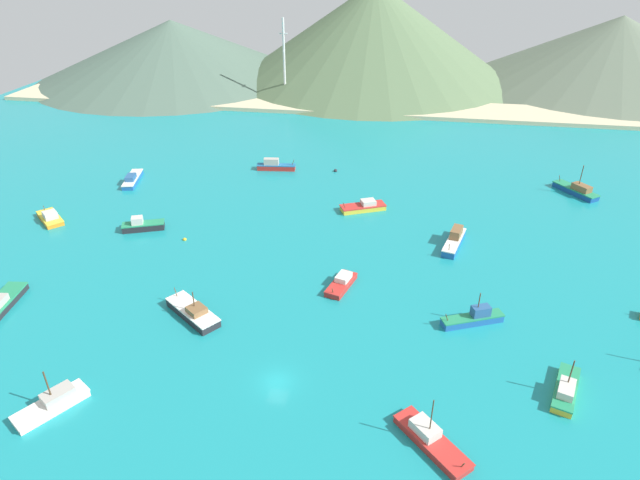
# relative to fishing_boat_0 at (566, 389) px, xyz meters

# --- Properties ---
(ground) EXTENTS (260.00, 280.00, 0.50)m
(ground) POSITION_rel_fishing_boat_0_xyz_m (-34.85, 26.13, -1.02)
(ground) COLOR teal
(fishing_boat_0) EXTENTS (5.03, 8.73, 5.38)m
(fishing_boat_0) POSITION_rel_fishing_boat_0_xyz_m (0.00, 0.00, 0.00)
(fishing_boat_0) COLOR gold
(fishing_boat_0) RESTS_ON ground
(fishing_boat_1) EXTENTS (8.09, 5.08, 2.71)m
(fishing_boat_1) POSITION_rel_fishing_boat_0_xyz_m (-69.34, 31.05, 0.14)
(fishing_boat_1) COLOR #232328
(fishing_boat_1) RESTS_ON ground
(fishing_boat_2) EXTENTS (4.78, 10.53, 2.08)m
(fishing_boat_2) POSITION_rel_fishing_boat_0_xyz_m (-81.90, 52.01, -0.03)
(fishing_boat_2) COLOR #1E5BA8
(fishing_boat_2) RESTS_ON ground
(fishing_boat_4) EXTENTS (4.57, 7.69, 1.83)m
(fishing_boat_4) POSITION_rel_fishing_boat_0_xyz_m (-29.69, 18.30, -0.10)
(fishing_boat_4) COLOR red
(fishing_boat_4) RESTS_ON ground
(fishing_boat_5) EXTENTS (4.83, 10.26, 2.97)m
(fishing_boat_5) POSITION_rel_fishing_boat_0_xyz_m (-11.47, 34.78, 0.28)
(fishing_boat_5) COLOR #1E5BA8
(fishing_boat_5) RESTS_ON ground
(fishing_boat_6) EXTENTS (9.33, 2.98, 2.81)m
(fishing_boat_6) POSITION_rel_fishing_boat_0_xyz_m (-51.82, 64.67, 0.24)
(fishing_boat_6) COLOR red
(fishing_boat_6) RESTS_ON ground
(fishing_boat_7) EXTENTS (9.58, 6.60, 2.15)m
(fishing_boat_7) POSITION_rel_fishing_boat_0_xyz_m (-28.89, 46.48, -0.05)
(fishing_boat_7) COLOR gold
(fishing_boat_7) RESTS_ON ground
(fishing_boat_8) EXTENTS (8.00, 7.61, 2.23)m
(fishing_boat_8) POSITION_rel_fishing_boat_0_xyz_m (-88.74, 31.40, -0.01)
(fishing_boat_8) COLOR orange
(fishing_boat_8) RESTS_ON ground
(fishing_boat_9) EXTENTS (9.23, 5.43, 5.10)m
(fishing_boat_9) POSITION_rel_fishing_boat_0_xyz_m (-9.83, 12.33, 0.13)
(fishing_boat_9) COLOR #1E5BA8
(fishing_boat_9) RESTS_ON ground
(fishing_boat_10) EXTENTS (4.44, 10.17, 2.13)m
(fishing_boat_10) POSITION_rel_fishing_boat_0_xyz_m (-79.13, 4.48, -0.01)
(fishing_boat_10) COLOR #232328
(fishing_boat_10) RESTS_ON ground
(fishing_boat_11) EXTENTS (8.72, 9.02, 6.26)m
(fishing_boat_11) POSITION_rel_fishing_boat_0_xyz_m (-16.18, -10.15, -0.05)
(fishing_boat_11) COLOR red
(fishing_boat_11) RESTS_ON ground
(fishing_boat_13) EXTENTS (9.93, 8.53, 4.61)m
(fishing_boat_13) POSITION_rel_fishing_boat_0_xyz_m (-49.97, 7.08, 0.03)
(fishing_boat_13) COLOR #232328
(fishing_boat_13) RESTS_ON ground
(fishing_boat_14) EXTENTS (8.36, 9.84, 6.60)m
(fishing_boat_14) POSITION_rel_fishing_boat_0_xyz_m (15.65, 61.87, 0.15)
(fishing_boat_14) COLOR #14478C
(fishing_boat_14) RESTS_ON ground
(fishing_boat_15) EXTENTS (6.84, 8.55, 5.59)m
(fishing_boat_15) POSITION_rel_fishing_boat_0_xyz_m (-59.66, -12.31, 0.02)
(fishing_boat_15) COLOR silver
(fishing_boat_15) RESTS_ON ground
(buoy_0) EXTENTS (0.67, 0.67, 0.67)m
(buoy_0) POSITION_rel_fishing_boat_0_xyz_m (-60.01, 28.49, -0.65)
(buoy_0) COLOR gold
(buoy_0) RESTS_ON ground
(buoy_1) EXTENTS (0.87, 0.87, 0.87)m
(buoy_1) POSITION_rel_fishing_boat_0_xyz_m (-37.48, 66.02, -0.62)
(buoy_1) COLOR #232328
(buoy_1) RESTS_ON ground
(beach_strip) EXTENTS (247.00, 18.98, 1.20)m
(beach_strip) POSITION_rel_fishing_boat_0_xyz_m (-34.85, 120.67, -0.17)
(beach_strip) COLOR beige
(beach_strip) RESTS_ON ground
(hill_west) EXTENTS (105.59, 105.59, 21.64)m
(hill_west) POSITION_rel_fishing_boat_0_xyz_m (-113.12, 152.27, 10.05)
(hill_west) COLOR #4C6656
(hill_west) RESTS_ON ground
(hill_central) EXTENTS (107.66, 107.66, 35.09)m
(hill_central) POSITION_rel_fishing_boat_0_xyz_m (-36.80, 161.08, 16.78)
(hill_central) COLOR #56704C
(hill_central) RESTS_ON ground
(hill_east) EXTENTS (107.20, 107.20, 24.67)m
(hill_east) POSITION_rel_fishing_boat_0_xyz_m (50.98, 167.05, 11.56)
(hill_east) COLOR #60705B
(hill_east) RESTS_ON ground
(radio_tower) EXTENTS (2.66, 2.13, 26.62)m
(radio_tower) POSITION_rel_fishing_boat_0_xyz_m (-63.04, 125.12, 12.81)
(radio_tower) COLOR silver
(radio_tower) RESTS_ON ground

